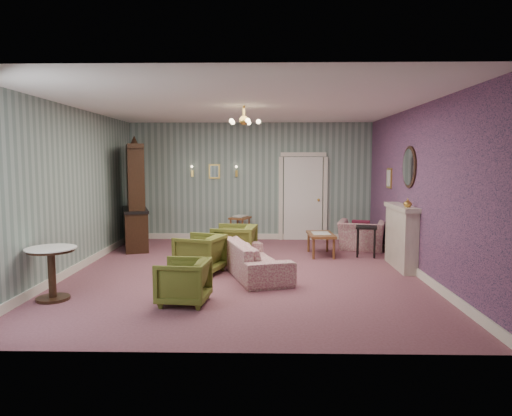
{
  "coord_description": "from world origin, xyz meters",
  "views": [
    {
      "loc": [
        0.38,
        -8.09,
        1.96
      ],
      "look_at": [
        0.2,
        0.4,
        1.1
      ],
      "focal_mm": 32.72,
      "sensor_mm": 36.0,
      "label": 1
    }
  ],
  "objects_px": {
    "olive_chair_a": "(183,279)",
    "olive_chair_b": "(200,252)",
    "wingback_chair": "(362,230)",
    "sofa_chintz": "(255,253)",
    "side_table_black": "(366,241)",
    "olive_chair_c": "(234,242)",
    "dresser": "(135,194)",
    "coffee_table": "(321,244)",
    "pedestal_table": "(52,274)",
    "fireplace": "(401,237)"
  },
  "relations": [
    {
      "from": "sofa_chintz",
      "to": "fireplace",
      "type": "xyz_separation_m",
      "value": [
        2.67,
        0.61,
        0.19
      ]
    },
    {
      "from": "olive_chair_a",
      "to": "dresser",
      "type": "xyz_separation_m",
      "value": [
        -1.8,
        4.08,
        0.89
      ]
    },
    {
      "from": "sofa_chintz",
      "to": "dresser",
      "type": "height_order",
      "value": "dresser"
    },
    {
      "from": "wingback_chair",
      "to": "coffee_table",
      "type": "bearing_deg",
      "value": 50.75
    },
    {
      "from": "sofa_chintz",
      "to": "coffee_table",
      "type": "height_order",
      "value": "sofa_chintz"
    },
    {
      "from": "side_table_black",
      "to": "olive_chair_a",
      "type": "bearing_deg",
      "value": -134.52
    },
    {
      "from": "wingback_chair",
      "to": "side_table_black",
      "type": "height_order",
      "value": "wingback_chair"
    },
    {
      "from": "olive_chair_a",
      "to": "olive_chair_c",
      "type": "relative_size",
      "value": 0.84
    },
    {
      "from": "olive_chair_c",
      "to": "pedestal_table",
      "type": "distance_m",
      "value": 3.46
    },
    {
      "from": "sofa_chintz",
      "to": "olive_chair_b",
      "type": "bearing_deg",
      "value": 65.82
    },
    {
      "from": "olive_chair_c",
      "to": "coffee_table",
      "type": "bearing_deg",
      "value": 119.99
    },
    {
      "from": "olive_chair_a",
      "to": "wingback_chair",
      "type": "xyz_separation_m",
      "value": [
        3.26,
        4.03,
        0.09
      ]
    },
    {
      "from": "pedestal_table",
      "to": "wingback_chair",
      "type": "bearing_deg",
      "value": 37.17
    },
    {
      "from": "side_table_black",
      "to": "pedestal_table",
      "type": "distance_m",
      "value": 5.95
    },
    {
      "from": "olive_chair_b",
      "to": "wingback_chair",
      "type": "height_order",
      "value": "wingback_chair"
    },
    {
      "from": "olive_chair_a",
      "to": "wingback_chair",
      "type": "bearing_deg",
      "value": 146.76
    },
    {
      "from": "dresser",
      "to": "pedestal_table",
      "type": "bearing_deg",
      "value": -109.26
    },
    {
      "from": "sofa_chintz",
      "to": "side_table_black",
      "type": "xyz_separation_m",
      "value": [
        2.25,
        1.6,
        -0.08
      ]
    },
    {
      "from": "dresser",
      "to": "fireplace",
      "type": "bearing_deg",
      "value": -36.71
    },
    {
      "from": "sofa_chintz",
      "to": "coffee_table",
      "type": "relative_size",
      "value": 2.2
    },
    {
      "from": "wingback_chair",
      "to": "pedestal_table",
      "type": "distance_m",
      "value": 6.45
    },
    {
      "from": "olive_chair_a",
      "to": "side_table_black",
      "type": "relative_size",
      "value": 1.08
    },
    {
      "from": "olive_chair_c",
      "to": "dresser",
      "type": "xyz_separation_m",
      "value": [
        -2.32,
        1.46,
        0.83
      ]
    },
    {
      "from": "coffee_table",
      "to": "pedestal_table",
      "type": "bearing_deg",
      "value": -142.24
    },
    {
      "from": "olive_chair_b",
      "to": "side_table_black",
      "type": "distance_m",
      "value": 3.54
    },
    {
      "from": "olive_chair_c",
      "to": "wingback_chair",
      "type": "height_order",
      "value": "wingback_chair"
    },
    {
      "from": "wingback_chair",
      "to": "dresser",
      "type": "height_order",
      "value": "dresser"
    },
    {
      "from": "sofa_chintz",
      "to": "coffee_table",
      "type": "xyz_separation_m",
      "value": [
        1.33,
        1.71,
        -0.16
      ]
    },
    {
      "from": "sofa_chintz",
      "to": "coffee_table",
      "type": "bearing_deg",
      "value": -55.21
    },
    {
      "from": "olive_chair_b",
      "to": "olive_chair_c",
      "type": "distance_m",
      "value": 1.02
    },
    {
      "from": "dresser",
      "to": "sofa_chintz",
      "type": "bearing_deg",
      "value": -59.72
    },
    {
      "from": "olive_chair_a",
      "to": "olive_chair_b",
      "type": "distance_m",
      "value": 1.76
    },
    {
      "from": "olive_chair_c",
      "to": "pedestal_table",
      "type": "xyz_separation_m",
      "value": [
        -2.4,
        -2.49,
        -0.03
      ]
    },
    {
      "from": "olive_chair_c",
      "to": "fireplace",
      "type": "distance_m",
      "value": 3.12
    },
    {
      "from": "fireplace",
      "to": "coffee_table",
      "type": "distance_m",
      "value": 1.76
    },
    {
      "from": "olive_chair_a",
      "to": "wingback_chair",
      "type": "relative_size",
      "value": 0.69
    },
    {
      "from": "olive_chair_a",
      "to": "olive_chair_b",
      "type": "height_order",
      "value": "olive_chair_b"
    },
    {
      "from": "dresser",
      "to": "pedestal_table",
      "type": "height_order",
      "value": "dresser"
    },
    {
      "from": "sofa_chintz",
      "to": "dresser",
      "type": "relative_size",
      "value": 0.82
    },
    {
      "from": "olive_chair_a",
      "to": "pedestal_table",
      "type": "height_order",
      "value": "pedestal_table"
    },
    {
      "from": "olive_chair_b",
      "to": "fireplace",
      "type": "height_order",
      "value": "fireplace"
    },
    {
      "from": "olive_chair_a",
      "to": "olive_chair_b",
      "type": "xyz_separation_m",
      "value": [
        -0.02,
        1.76,
        0.04
      ]
    },
    {
      "from": "dresser",
      "to": "side_table_black",
      "type": "distance_m",
      "value": 5.14
    },
    {
      "from": "wingback_chair",
      "to": "sofa_chintz",
      "type": "bearing_deg",
      "value": 62.06
    },
    {
      "from": "sofa_chintz",
      "to": "side_table_black",
      "type": "relative_size",
      "value": 3.19
    },
    {
      "from": "olive_chair_a",
      "to": "coffee_table",
      "type": "height_order",
      "value": "olive_chair_a"
    },
    {
      "from": "olive_chair_a",
      "to": "olive_chair_c",
      "type": "bearing_deg",
      "value": 174.53
    },
    {
      "from": "olive_chair_b",
      "to": "pedestal_table",
      "type": "distance_m",
      "value": 2.47
    },
    {
      "from": "olive_chair_b",
      "to": "dresser",
      "type": "bearing_deg",
      "value": -124.37
    },
    {
      "from": "wingback_chair",
      "to": "pedestal_table",
      "type": "height_order",
      "value": "wingback_chair"
    }
  ]
}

